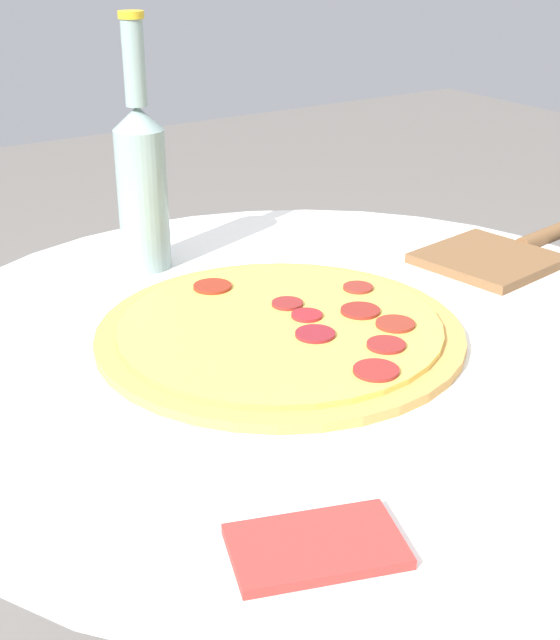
# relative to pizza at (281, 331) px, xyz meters

# --- Properties ---
(table) EXTENTS (0.86, 0.86, 0.72)m
(table) POSITION_rel_pizza_xyz_m (0.03, -0.01, -0.19)
(table) COLOR silver
(table) RESTS_ON ground_plane
(pizza) EXTENTS (0.38, 0.38, 0.02)m
(pizza) POSITION_rel_pizza_xyz_m (0.00, 0.00, 0.00)
(pizza) COLOR #C68E47
(pizza) RESTS_ON table
(beer_bottle) EXTENTS (0.06, 0.06, 0.30)m
(beer_bottle) POSITION_rel_pizza_xyz_m (-0.03, 0.26, 0.10)
(beer_bottle) COLOR gray
(beer_bottle) RESTS_ON table
(pizza_paddle) EXTENTS (0.27, 0.17, 0.02)m
(pizza_paddle) POSITION_rel_pizza_xyz_m (0.36, 0.04, -0.00)
(pizza_paddle) COLOR brown
(pizza_paddle) RESTS_ON table
(napkin) EXTENTS (0.14, 0.11, 0.01)m
(napkin) POSITION_rel_pizza_xyz_m (-0.17, -0.30, -0.00)
(napkin) COLOR red
(napkin) RESTS_ON table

